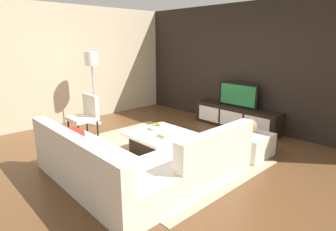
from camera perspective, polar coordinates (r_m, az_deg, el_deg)
name	(u,v)px	position (r m, az deg, el deg)	size (l,w,h in m)	color
ground_plane	(159,155)	(4.96, -1.79, -8.23)	(14.00, 14.00, 0.00)	brown
feature_wall_back	(247,66)	(6.67, 16.02, 9.70)	(6.40, 0.12, 2.80)	black
side_wall_left	(80,64)	(7.38, -17.61, 10.06)	(0.12, 5.20, 2.80)	beige
area_rug	(156,154)	(5.03, -2.55, -7.85)	(3.34, 2.49, 0.01)	tan
media_console	(236,117)	(6.62, 13.94, -0.34)	(2.08, 0.48, 0.50)	black
television	(238,95)	(6.50, 14.23, 4.13)	(1.00, 0.06, 0.55)	black
sectional_couch	(137,165)	(3.97, -6.43, -10.04)	(2.43, 2.36, 0.82)	silver
coffee_table	(160,142)	(5.02, -1.71, -5.48)	(0.98, 1.00, 0.38)	black
accent_chair_near	(86,113)	(6.12, -16.54, 0.55)	(0.55, 0.51, 0.87)	black
floor_lamp	(92,64)	(6.74, -15.48, 10.27)	(0.31, 0.31, 1.73)	#A5A5AA
ottoman	(248,144)	(5.12, 16.16, -5.68)	(0.70, 0.70, 0.40)	silver
fruit_bowl	(157,127)	(5.13, -2.24, -2.35)	(0.28, 0.28, 0.13)	silver
decorative_ball	(249,126)	(5.01, 16.43, -2.13)	(0.26, 0.26, 0.26)	#997247
book_stack	(163,136)	(4.71, -1.05, -4.20)	(0.19, 0.14, 0.06)	#CCB78C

